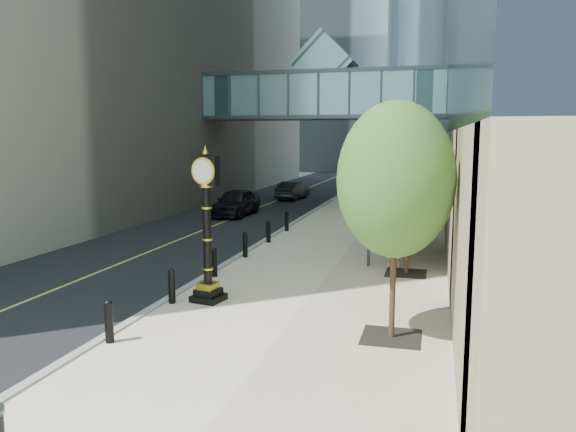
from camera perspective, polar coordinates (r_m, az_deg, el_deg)
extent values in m
plane|color=gray|center=(11.98, -8.90, -15.65)|extent=(320.00, 320.00, 0.00)
cube|color=black|center=(51.54, 1.83, 2.77)|extent=(8.00, 180.00, 0.02)
cube|color=beige|center=(50.36, 10.75, 2.53)|extent=(8.00, 180.00, 0.06)
cube|color=gray|center=(50.79, 6.24, 2.67)|extent=(0.25, 180.00, 0.07)
cube|color=#90A9B5|center=(133.34, 10.58, 19.97)|extent=(22.00, 22.00, 65.00)
cube|color=slate|center=(38.84, 3.70, 12.07)|extent=(17.00, 4.00, 3.00)
cube|color=#383F44|center=(38.76, 3.68, 9.93)|extent=(17.00, 4.20, 0.25)
cube|color=#383F44|center=(38.96, 3.72, 14.20)|extent=(17.00, 4.20, 0.25)
cube|color=slate|center=(39.04, 3.73, 15.15)|extent=(4.24, 3.00, 4.24)
cube|color=#383F44|center=(24.04, 12.50, 6.48)|extent=(3.00, 8.00, 0.25)
cube|color=slate|center=(24.04, 12.51, 6.83)|extent=(2.80, 7.80, 0.06)
cylinder|color=#383F44|center=(20.62, 8.28, 0.48)|extent=(0.12, 0.12, 4.20)
cylinder|color=#383F44|center=(27.94, 10.02, 2.43)|extent=(0.12, 0.12, 4.20)
cylinder|color=black|center=(13.83, -17.72, -10.38)|extent=(0.20, 0.20, 0.90)
cylinder|color=black|center=(16.49, -11.72, -7.16)|extent=(0.20, 0.20, 0.90)
cylinder|color=black|center=(19.32, -7.49, -4.81)|extent=(0.20, 0.20, 0.90)
cylinder|color=black|center=(22.25, -4.37, -3.05)|extent=(0.20, 0.20, 0.90)
cylinder|color=black|center=(25.24, -1.99, -1.69)|extent=(0.20, 0.20, 0.90)
cylinder|color=black|center=(28.28, -0.12, -0.63)|extent=(0.20, 0.20, 0.90)
cube|color=black|center=(13.87, 10.45, -11.99)|extent=(1.40, 1.40, 0.02)
cylinder|color=#49301E|center=(13.45, 10.61, -6.10)|extent=(0.14, 0.14, 2.95)
ellipsoid|color=#2F5B21|center=(13.08, 10.87, 3.63)|extent=(2.71, 2.71, 3.61)
cube|color=black|center=(20.10, 11.88, -5.70)|extent=(1.40, 1.40, 0.02)
cylinder|color=#49301E|center=(19.80, 12.01, -1.54)|extent=(0.14, 0.14, 2.97)
ellipsoid|color=#2F5B21|center=(19.56, 12.21, 5.11)|extent=(2.72, 2.72, 3.63)
cube|color=black|center=(26.45, 12.62, -2.40)|extent=(1.40, 1.40, 0.02)
cylinder|color=#49301E|center=(26.25, 12.71, 0.49)|extent=(0.14, 0.14, 2.71)
ellipsoid|color=#2F5B21|center=(26.06, 12.86, 5.07)|extent=(2.49, 2.49, 3.32)
cube|color=black|center=(32.87, 13.07, -0.39)|extent=(1.40, 1.40, 0.02)
cylinder|color=#49301E|center=(32.68, 13.16, 2.34)|extent=(0.14, 0.14, 3.17)
ellipsoid|color=#2F5B21|center=(32.53, 13.30, 6.64)|extent=(2.90, 2.90, 3.87)
cube|color=black|center=(39.31, 13.37, 0.97)|extent=(1.40, 1.40, 0.02)
cylinder|color=#49301E|center=(39.16, 13.44, 3.09)|extent=(0.14, 0.14, 2.94)
ellipsoid|color=#2F5B21|center=(39.03, 13.55, 6.41)|extent=(2.69, 2.69, 3.59)
cube|color=black|center=(16.63, -8.09, -8.22)|extent=(0.96, 0.96, 0.18)
cube|color=black|center=(16.58, -8.10, -7.62)|extent=(0.74, 0.74, 0.18)
cube|color=gold|center=(16.54, -8.11, -7.01)|extent=(0.58, 0.58, 0.18)
cylinder|color=black|center=(16.21, -8.22, -1.88)|extent=(0.24, 0.24, 2.82)
cube|color=black|center=(16.00, -8.35, 4.56)|extent=(0.81, 0.41, 0.82)
cylinder|color=white|center=(16.14, -8.13, 4.60)|extent=(0.63, 0.15, 0.64)
cylinder|color=white|center=(15.85, -8.57, 4.53)|extent=(0.63, 0.15, 0.64)
sphere|color=gold|center=(15.98, -8.39, 6.36)|extent=(0.18, 0.18, 0.18)
imported|color=beige|center=(20.69, 10.70, -2.67)|extent=(0.73, 0.54, 1.85)
imported|color=black|center=(34.17, -5.36, 1.40)|extent=(1.97, 4.80, 1.63)
imported|color=black|center=(42.93, 0.51, 2.63)|extent=(1.86, 4.27, 1.36)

